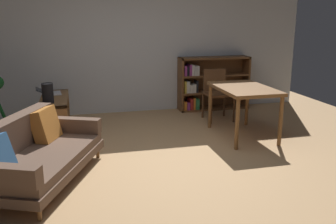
# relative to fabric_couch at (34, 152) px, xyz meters

# --- Properties ---
(ground_plane) EXTENTS (8.16, 8.16, 0.00)m
(ground_plane) POSITION_rel_fabric_couch_xyz_m (1.56, 0.17, -0.34)
(ground_plane) COLOR tan
(back_wall_panel) EXTENTS (6.80, 0.10, 2.70)m
(back_wall_panel) POSITION_rel_fabric_couch_xyz_m (1.56, 2.87, 1.01)
(back_wall_panel) COLOR silver
(back_wall_panel) RESTS_ON ground_plane
(fabric_couch) EXTENTS (1.46, 1.91, 0.73)m
(fabric_couch) POSITION_rel_fabric_couch_xyz_m (0.00, 0.00, 0.00)
(fabric_couch) COLOR brown
(fabric_couch) RESTS_ON ground_plane
(media_console) EXTENTS (0.41, 1.26, 0.58)m
(media_console) POSITION_rel_fabric_couch_xyz_m (0.15, 1.73, -0.05)
(media_console) COLOR brown
(media_console) RESTS_ON ground_plane
(open_laptop) EXTENTS (0.41, 0.36, 0.11)m
(open_laptop) POSITION_rel_fabric_couch_xyz_m (0.08, 2.01, 0.27)
(open_laptop) COLOR silver
(open_laptop) RESTS_ON media_console
(desk_speaker) EXTENTS (0.16, 0.16, 0.29)m
(desk_speaker) POSITION_rel_fabric_couch_xyz_m (0.10, 1.36, 0.39)
(desk_speaker) COLOR black
(desk_speaker) RESTS_ON media_console
(dining_table) EXTENTS (0.76, 1.17, 0.77)m
(dining_table) POSITION_rel_fabric_couch_xyz_m (2.95, 0.90, 0.35)
(dining_table) COLOR brown
(dining_table) RESTS_ON ground_plane
(dining_chair_near) EXTENTS (0.47, 0.46, 0.89)m
(dining_chair_near) POSITION_rel_fabric_couch_xyz_m (2.92, 1.92, 0.18)
(dining_chair_near) COLOR #56351E
(dining_chair_near) RESTS_ON ground_plane
(bookshelf) EXTENTS (1.40, 0.35, 1.04)m
(bookshelf) POSITION_rel_fabric_couch_xyz_m (3.03, 2.67, 0.17)
(bookshelf) COLOR brown
(bookshelf) RESTS_ON ground_plane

